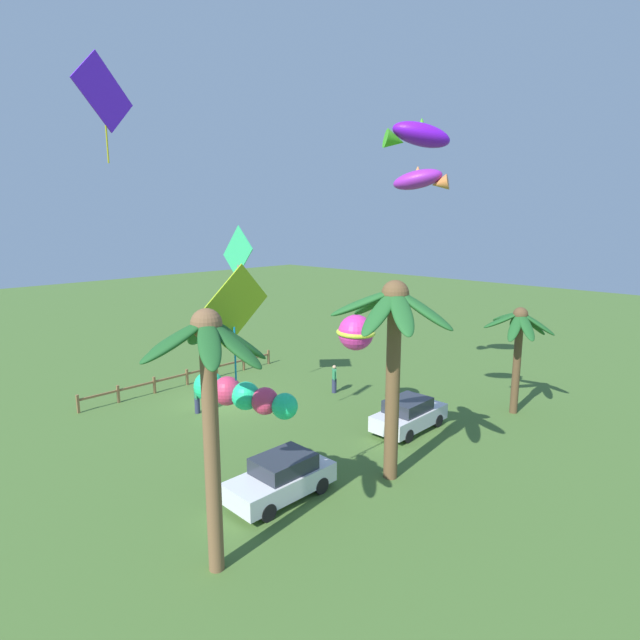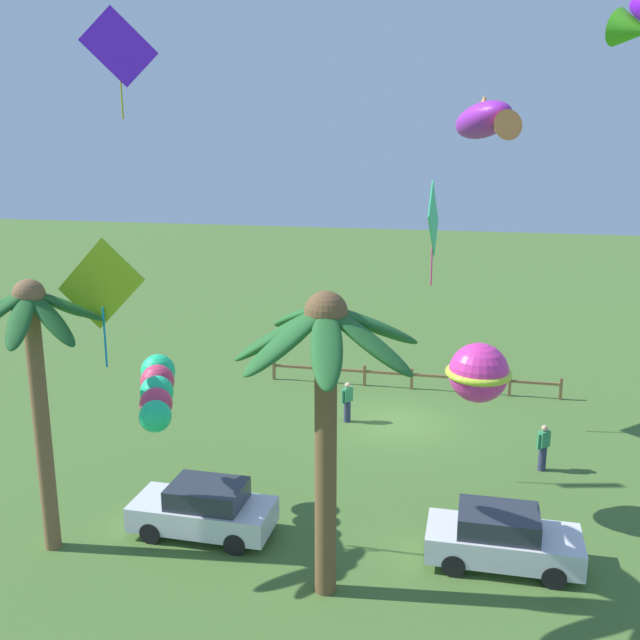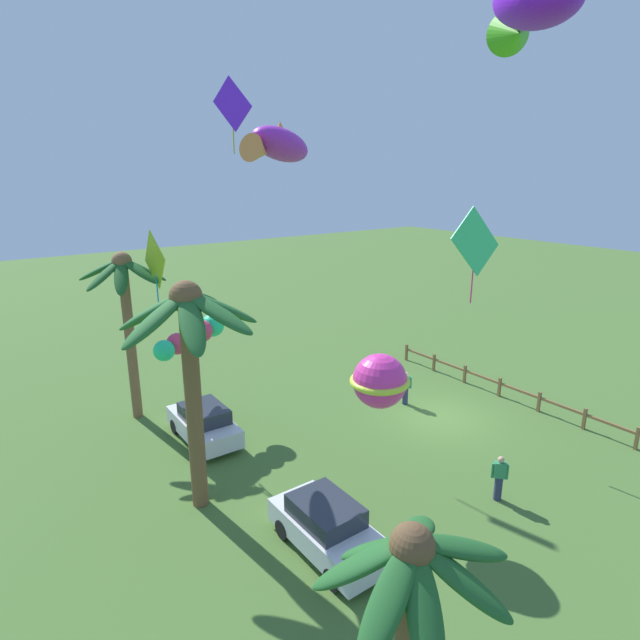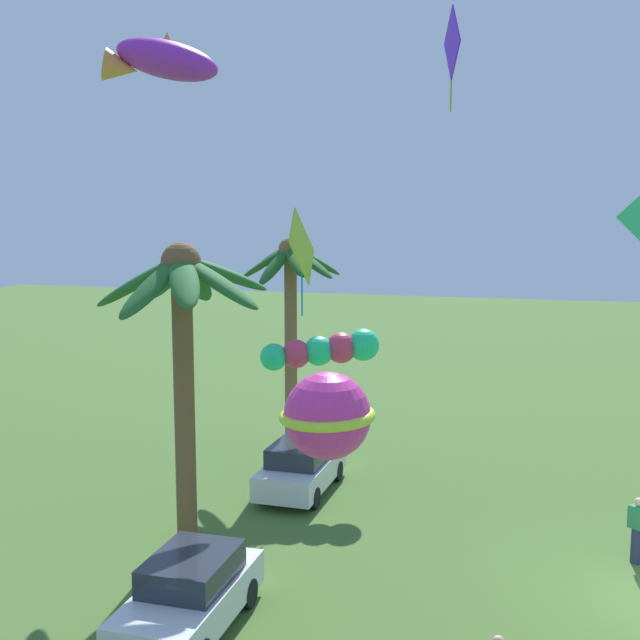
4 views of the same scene
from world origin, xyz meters
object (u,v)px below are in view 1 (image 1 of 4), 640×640
at_px(parked_car_1, 409,414).
at_px(spectator_0, 334,379).
at_px(kite_tube_3, 241,395).
at_px(kite_ball_4, 356,332).
at_px(kite_fish_6, 417,135).
at_px(palm_tree_0, 394,330).
at_px(kite_fish_5, 421,180).
at_px(kite_diamond_0, 238,253).
at_px(kite_diamond_1, 103,94).
at_px(kite_diamond_2, 234,308).
at_px(spectator_1, 197,398).
at_px(palm_tree_2, 519,333).
at_px(parked_car_0, 281,477).
at_px(palm_tree_1, 209,378).

relative_size(parked_car_1, spectator_0, 2.46).
relative_size(parked_car_1, kite_tube_3, 1.13).
distance_m(kite_ball_4, kite_fish_6, 10.14).
bearing_deg(spectator_0, parked_car_1, 76.36).
bearing_deg(palm_tree_0, kite_tube_3, -22.93).
height_order(palm_tree_0, kite_fish_5, kite_fish_5).
height_order(kite_diamond_0, kite_diamond_1, kite_diamond_1).
relative_size(kite_diamond_0, kite_diamond_2, 1.11).
height_order(parked_car_1, spectator_1, spectator_1).
xyz_separation_m(palm_tree_0, spectator_0, (-5.65, -8.01, -4.87)).
bearing_deg(parked_car_1, kite_diamond_2, 4.64).
height_order(palm_tree_0, palm_tree_2, palm_tree_0).
xyz_separation_m(palm_tree_2, parked_car_0, (13.48, -2.35, -3.34)).
xyz_separation_m(kite_diamond_2, kite_fish_5, (-9.31, -0.03, 4.01)).
bearing_deg(kite_fish_5, kite_diamond_0, -80.57).
bearing_deg(parked_car_0, palm_tree_0, 154.13).
distance_m(palm_tree_1, parked_car_1, 12.79).
distance_m(kite_fish_5, kite_fish_6, 5.88).
relative_size(parked_car_0, spectator_0, 2.47).
height_order(kite_tube_3, kite_fish_5, kite_fish_5).
height_order(palm_tree_0, parked_car_1, palm_tree_0).
distance_m(palm_tree_1, kite_diamond_2, 2.29).
relative_size(palm_tree_2, kite_fish_6, 1.58).
xyz_separation_m(parked_car_0, kite_fish_5, (-7.05, 0.62, 10.33)).
relative_size(kite_tube_3, kite_fish_5, 1.43).
bearing_deg(kite_ball_4, spectator_0, -123.38).
xyz_separation_m(parked_car_0, kite_ball_4, (-7.22, -2.76, 3.58)).
bearing_deg(spectator_0, kite_fish_5, 70.43).
xyz_separation_m(spectator_0, kite_fish_6, (-1.91, 3.66, 12.76)).
distance_m(parked_car_1, kite_fish_6, 13.45).
height_order(parked_car_1, kite_ball_4, kite_ball_4).
bearing_deg(kite_fish_5, parked_car_0, -5.00).
bearing_deg(kite_diamond_2, parked_car_1, -175.36).
bearing_deg(kite_fish_6, kite_diamond_2, 12.98).
relative_size(parked_car_0, spectator_1, 2.47).
bearing_deg(parked_car_0, kite_ball_4, -159.05).
xyz_separation_m(kite_diamond_1, kite_fish_6, (-14.94, 1.24, 0.32)).
bearing_deg(kite_diamond_2, parked_car_0, -164.09).
distance_m(kite_diamond_0, kite_tube_3, 11.84).
distance_m(spectator_1, kite_diamond_0, 7.63).
distance_m(palm_tree_1, parked_car_0, 6.24).
xyz_separation_m(kite_tube_3, kite_ball_4, (-8.59, -2.42, 0.30)).
bearing_deg(palm_tree_2, kite_diamond_2, -6.19).
height_order(spectator_1, kite_tube_3, kite_tube_3).
bearing_deg(kite_ball_4, kite_diamond_2, 19.77).
height_order(parked_car_0, spectator_1, spectator_1).
relative_size(kite_diamond_2, kite_ball_4, 1.52).
height_order(palm_tree_2, kite_ball_4, palm_tree_2).
xyz_separation_m(palm_tree_1, parked_car_0, (-3.73, -1.49, -4.78)).
relative_size(parked_car_0, kite_diamond_1, 1.23).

